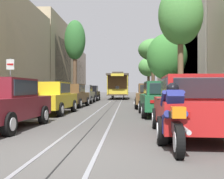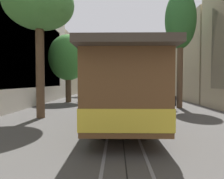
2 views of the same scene
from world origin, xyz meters
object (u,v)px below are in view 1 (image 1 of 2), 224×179
at_px(parked_car_silver_fourth_right, 147,94).
at_px(street_sign_post, 10,80).
at_px(pedestrian_on_right_pavement, 60,92).
at_px(cable_car_trolley, 118,86).
at_px(street_tree_kerb_right_mid, 167,57).
at_px(street_tree_kerb_right_far, 149,67).
at_px(parked_car_green_second_right, 161,98).
at_px(street_tree_kerb_right_second, 181,16).
at_px(parked_car_black_fifth_left, 90,93).
at_px(street_tree_kerb_right_fourth, 153,50).
at_px(street_tree_kerb_left_second, 75,42).
at_px(parked_car_grey_fourth_left, 83,94).
at_px(motorcycle_with_rider, 174,118).
at_px(parked_car_maroon_near_left, 2,103).
at_px(parked_car_yellow_second_left, 50,98).
at_px(parked_car_brown_mid_left, 71,95).
at_px(parked_car_brown_mid_right, 150,96).
at_px(parked_car_red_near_right, 193,106).

bearing_deg(parked_car_silver_fourth_right, street_sign_post, -121.49).
bearing_deg(pedestrian_on_right_pavement, cable_car_trolley, 65.58).
xyz_separation_m(street_tree_kerb_right_mid, street_tree_kerb_right_far, (-0.45, 16.61, 0.28)).
height_order(parked_car_green_second_right, street_tree_kerb_right_second, street_tree_kerb_right_second).
bearing_deg(parked_car_silver_fourth_right, parked_car_black_fifth_left, 135.54).
xyz_separation_m(parked_car_green_second_right, pedestrian_on_right_pavement, (-7.69, 12.46, 0.13)).
xyz_separation_m(street_tree_kerb_right_fourth, street_sign_post, (-8.56, -21.99, -4.23)).
bearing_deg(cable_car_trolley, street_tree_kerb_right_fourth, -22.52).
height_order(parked_car_black_fifth_left, street_sign_post, street_sign_post).
distance_m(street_tree_kerb_left_second, street_sign_post, 18.20).
bearing_deg(street_sign_post, street_tree_kerb_right_mid, 56.52).
bearing_deg(street_tree_kerb_right_second, parked_car_grey_fourth_left, 132.10).
bearing_deg(motorcycle_with_rider, parked_car_grey_fourth_left, 104.05).
distance_m(parked_car_maroon_near_left, parked_car_yellow_second_left, 5.35).
xyz_separation_m(parked_car_green_second_right, street_tree_kerb_right_fourth, (1.56, 21.69, 5.09)).
height_order(parked_car_black_fifth_left, parked_car_green_second_right, same).
height_order(street_tree_kerb_left_second, street_sign_post, street_tree_kerb_left_second).
bearing_deg(parked_car_green_second_right, street_sign_post, -177.59).
distance_m(parked_car_brown_mid_left, street_sign_post, 6.74).
bearing_deg(parked_car_maroon_near_left, parked_car_silver_fourth_right, 70.64).
height_order(cable_car_trolley, motorcycle_with_rider, cable_car_trolley).
bearing_deg(parked_car_brown_mid_right, cable_car_trolley, 98.22).
height_order(street_tree_kerb_left_second, street_tree_kerb_right_fourth, street_tree_kerb_left_second).
xyz_separation_m(parked_car_silver_fourth_right, motorcycle_with_rider, (-0.80, -18.96, -0.15)).
bearing_deg(street_tree_kerb_right_fourth, street_tree_kerb_right_far, 89.53).
relative_size(parked_car_green_second_right, street_tree_kerb_right_mid, 0.69).
xyz_separation_m(parked_car_red_near_right, street_tree_kerb_right_fourth, (1.44, 27.50, 5.09)).
height_order(parked_car_yellow_second_left, parked_car_grey_fourth_left, same).
bearing_deg(parked_car_brown_mid_right, motorcycle_with_rider, -92.45).
distance_m(street_tree_kerb_left_second, street_tree_kerb_right_fourth, 9.78).
bearing_deg(street_tree_kerb_right_far, cable_car_trolley, -123.33).
bearing_deg(parked_car_brown_mid_right, street_tree_kerb_right_mid, 74.78).
bearing_deg(street_tree_kerb_right_second, street_tree_kerb_right_mid, 86.98).
xyz_separation_m(parked_car_black_fifth_left, parked_car_red_near_right, (5.62, -22.70, 0.00)).
height_order(parked_car_grey_fourth_left, motorcycle_with_rider, parked_car_grey_fourth_left).
bearing_deg(pedestrian_on_right_pavement, parked_car_brown_mid_left, -70.01).
distance_m(parked_car_grey_fourth_left, street_sign_post, 12.07).
bearing_deg(street_tree_kerb_right_second, street_tree_kerb_right_far, 89.88).
xyz_separation_m(street_tree_kerb_right_mid, motorcycle_with_rider, (-2.73, -21.03, -3.52)).
bearing_deg(parked_car_yellow_second_left, parked_car_red_near_right, -49.74).
distance_m(parked_car_red_near_right, cable_car_trolley, 29.41).
bearing_deg(street_sign_post, parked_car_silver_fourth_right, 58.51).
xyz_separation_m(parked_car_red_near_right, cable_car_trolley, (-2.83, 29.26, 0.86)).
height_order(parked_car_red_near_right, motorcycle_with_rider, parked_car_red_near_right).
bearing_deg(pedestrian_on_right_pavement, street_tree_kerb_right_fourth, 44.93).
relative_size(street_tree_kerb_left_second, cable_car_trolley, 0.94).
bearing_deg(parked_car_yellow_second_left, cable_car_trolley, 83.26).
bearing_deg(street_tree_kerb_right_second, cable_car_trolley, 102.30).
bearing_deg(street_tree_kerb_left_second, street_tree_kerb_right_second, -56.98).
height_order(street_tree_kerb_right_mid, motorcycle_with_rider, street_tree_kerb_right_mid).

